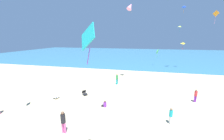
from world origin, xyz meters
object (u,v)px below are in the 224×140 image
person_3 (117,78)px  kite_blue (184,7)px  beach_chair_near_camera (56,96)px  kite_pink (130,6)px  kite_green (157,52)px  person_6 (171,115)px  person_5 (105,104)px  kite_teal (88,37)px  beach_chair_far_right (85,93)px  kite_lime (180,26)px  kite_orange (216,14)px  person_2 (196,95)px  kite_yellow (183,43)px  person_4 (63,121)px

person_3 → kite_blue: bearing=79.5°
beach_chair_near_camera → kite_pink: kite_pink is taller
kite_pink → kite_green: bearing=8.8°
person_6 → kite_pink: (-4.73, 10.99, 10.44)m
person_3 → person_6: bearing=-23.2°
person_5 → kite_teal: 9.95m
beach_chair_far_right → kite_pink: 13.82m
person_3 → kite_blue: size_ratio=1.07×
kite_lime → kite_pink: bearing=-129.4°
kite_lime → kite_orange: (3.03, -8.32, 1.10)m
person_2 → kite_orange: kite_orange is taller
kite_green → kite_teal: 17.96m
kite_yellow → kite_orange: kite_orange is taller
kite_green → person_5: bearing=-118.6°
person_4 → kite_lime: size_ratio=1.20×
person_4 → kite_lime: (12.30, 25.29, 8.15)m
person_4 → kite_orange: 24.67m
kite_blue → person_4: bearing=-117.7°
person_2 → kite_yellow: bearing=151.9°
kite_yellow → kite_green: bearing=-118.3°
kite_green → kite_pink: (-4.29, -0.67, 6.51)m
beach_chair_far_right → kite_blue: (13.83, 16.76, 12.42)m
person_3 → kite_yellow: 19.35m
person_3 → person_4: bearing=-66.3°
person_4 → person_6: (7.73, 2.97, -0.20)m
kite_blue → kite_teal: (-9.05, -26.35, -5.83)m
kite_teal → person_6: bearing=52.3°
person_3 → kite_yellow: (11.90, 14.51, 4.72)m
kite_blue → kite_teal: 28.47m
person_6 → kite_yellow: size_ratio=0.81×
beach_chair_far_right → person_2: size_ratio=0.58×
kite_yellow → kite_green: kite_yellow is taller
person_5 → kite_pink: size_ratio=0.46×
person_6 → kite_orange: size_ratio=0.70×
person_6 → kite_yellow: 24.38m
kite_green → person_3: bearing=-152.4°
kite_blue → kite_yellow: bearing=66.1°
person_3 → kite_lime: 19.19m
kite_yellow → kite_orange: size_ratio=0.87×
person_6 → kite_teal: 9.44m
beach_chair_near_camera → person_6: bearing=-87.8°
kite_green → kite_yellow: bearing=61.7°
kite_yellow → kite_lime: bearing=-144.4°
kite_yellow → kite_blue: size_ratio=1.13×
person_3 → kite_green: 7.46m
person_2 → kite_pink: kite_pink is taller
kite_blue → kite_pink: kite_blue is taller
beach_chair_far_right → person_4: person_4 is taller
person_5 → kite_pink: kite_pink is taller
kite_green → beach_chair_near_camera: bearing=-140.3°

